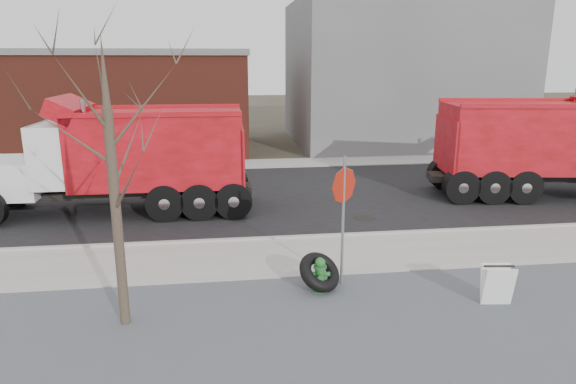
{
  "coord_description": "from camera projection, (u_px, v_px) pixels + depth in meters",
  "views": [
    {
      "loc": [
        -1.32,
        -11.55,
        4.78
      ],
      "look_at": [
        0.36,
        1.37,
        1.4
      ],
      "focal_mm": 32.0,
      "sensor_mm": 36.0,
      "label": 1
    }
  ],
  "objects": [
    {
      "name": "ground",
      "position": [
        280.0,
        262.0,
        12.45
      ],
      "size": [
        120.0,
        120.0,
        0.0
      ],
      "primitive_type": "plane",
      "color": "#383328",
      "rests_on": "ground"
    },
    {
      "name": "gravel_verge",
      "position": [
        303.0,
        337.0,
        9.08
      ],
      "size": [
        60.0,
        5.0,
        0.03
      ],
      "primitive_type": "cube",
      "color": "slate",
      "rests_on": "ground"
    },
    {
      "name": "sidewalk",
      "position": [
        279.0,
        257.0,
        12.68
      ],
      "size": [
        60.0,
        2.5,
        0.06
      ],
      "primitive_type": "cube",
      "color": "#9E9B93",
      "rests_on": "ground"
    },
    {
      "name": "curb",
      "position": [
        274.0,
        239.0,
        13.92
      ],
      "size": [
        60.0,
        0.15,
        0.11
      ],
      "primitive_type": "cube",
      "color": "#9E9B93",
      "rests_on": "ground"
    },
    {
      "name": "road",
      "position": [
        260.0,
        196.0,
        18.49
      ],
      "size": [
        60.0,
        9.4,
        0.02
      ],
      "primitive_type": "cube",
      "color": "black",
      "rests_on": "ground"
    },
    {
      "name": "far_sidewalk",
      "position": [
        251.0,
        164.0,
        23.96
      ],
      "size": [
        60.0,
        2.0,
        0.06
      ],
      "primitive_type": "cube",
      "color": "#9E9B93",
      "rests_on": "ground"
    },
    {
      "name": "building_grey",
      "position": [
        398.0,
        73.0,
        29.84
      ],
      "size": [
        12.0,
        10.0,
        8.0
      ],
      "color": "slate",
      "rests_on": "ground"
    },
    {
      "name": "building_brick",
      "position": [
        54.0,
        101.0,
        26.85
      ],
      "size": [
        20.2,
        8.2,
        5.3
      ],
      "color": "maroon",
      "rests_on": "ground"
    },
    {
      "name": "bare_tree",
      "position": [
        111.0,
        149.0,
        8.72
      ],
      "size": [
        3.2,
        3.2,
        5.2
      ],
      "color": "#382D23",
      "rests_on": "ground"
    },
    {
      "name": "fire_hydrant",
      "position": [
        320.0,
        276.0,
        10.8
      ],
      "size": [
        0.43,
        0.42,
        0.77
      ],
      "rotation": [
        0.0,
        0.0,
        -0.1
      ],
      "color": "#2E6D29",
      "rests_on": "ground"
    },
    {
      "name": "truck_tire",
      "position": [
        319.0,
        272.0,
        10.84
      ],
      "size": [
        1.25,
        1.23,
        0.82
      ],
      "color": "black",
      "rests_on": "ground"
    },
    {
      "name": "stop_sign",
      "position": [
        344.0,
        199.0,
        10.73
      ],
      "size": [
        0.62,
        0.51,
        2.85
      ],
      "rotation": [
        0.0,
        0.0,
        0.28
      ],
      "color": "gray",
      "rests_on": "ground"
    },
    {
      "name": "sandwich_board",
      "position": [
        497.0,
        285.0,
        10.16
      ],
      "size": [
        0.64,
        0.44,
        0.83
      ],
      "rotation": [
        0.0,
        0.0,
        -0.12
      ],
      "color": "white",
      "rests_on": "ground"
    },
    {
      "name": "dump_truck_red_a",
      "position": [
        556.0,
        144.0,
        18.01
      ],
      "size": [
        9.42,
        3.69,
        3.74
      ],
      "rotation": [
        0.0,
        0.0,
        -0.14
      ],
      "color": "black",
      "rests_on": "ground"
    },
    {
      "name": "dump_truck_red_b",
      "position": [
        123.0,
        156.0,
        16.0
      ],
      "size": [
        8.69,
        2.57,
        3.66
      ],
      "rotation": [
        0.0,
        0.0,
        3.13
      ],
      "color": "black",
      "rests_on": "ground"
    }
  ]
}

